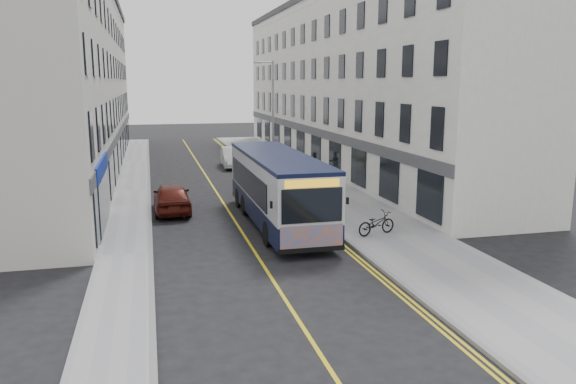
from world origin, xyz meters
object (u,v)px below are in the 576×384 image
bicycle (376,223)px  pedestrian_near (295,164)px  city_bus (277,186)px  car_maroon (172,197)px  pedestrian_far (315,163)px  streetlamp (272,116)px  car_white (233,157)px

bicycle → pedestrian_near: (0.33, 15.12, 0.43)m
city_bus → pedestrian_near: bearing=71.6°
car_maroon → pedestrian_far: bearing=-137.9°
car_maroon → city_bus: bearing=141.3°
streetlamp → pedestrian_far: streetlamp is taller
bicycle → car_maroon: bearing=33.5°
city_bus → pedestrian_near: 12.53m
pedestrian_near → car_white: bearing=136.6°
city_bus → car_maroon: 6.13m
pedestrian_near → pedestrian_far: 2.35m
pedestrian_far → car_white: 7.43m
city_bus → car_maroon: (-4.72, 3.76, -1.04)m
car_maroon → streetlamp: bearing=-131.6°
streetlamp → car_white: size_ratio=1.68×
streetlamp → car_white: streetlamp is taller
car_white → bicycle: bearing=-79.2°
streetlamp → car_maroon: (-7.02, -7.93, -3.61)m
bicycle → pedestrian_near: 15.13m
city_bus → car_maroon: bearing=141.4°
streetlamp → city_bus: streetlamp is taller
city_bus → bicycle: city_bus is taller
pedestrian_near → pedestrian_far: bearing=58.6°
bicycle → car_white: car_white is taller
pedestrian_near → car_maroon: pedestrian_near is taller
streetlamp → car_maroon: size_ratio=1.76×
streetlamp → car_maroon: 11.19m
bicycle → pedestrian_near: size_ratio=1.03×
streetlamp → car_maroon: bearing=-131.5°
pedestrian_near → bicycle: bearing=-70.6°
pedestrian_far → car_maroon: size_ratio=0.34×
streetlamp → pedestrian_near: 3.73m
city_bus → pedestrian_far: bearing=66.4°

